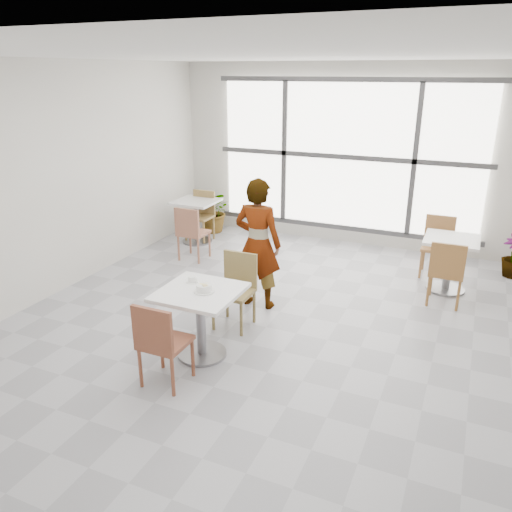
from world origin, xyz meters
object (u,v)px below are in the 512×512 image
at_px(chair_near, 160,340).
at_px(bg_table_right, 450,257).
at_px(coffee_cup, 192,280).
at_px(chair_far, 237,285).
at_px(oatmeal_bowl, 204,288).
at_px(main_table, 200,311).
at_px(bg_table_left, 196,215).
at_px(bg_chair_right_near, 447,269).
at_px(plant_left, 215,211).
at_px(person, 258,244).
at_px(bg_chair_right_far, 438,242).
at_px(bg_chair_left_far, 202,212).
at_px(bg_chair_left_near, 191,230).

xyz_separation_m(chair_near, bg_table_right, (2.30, 3.49, -0.01)).
bearing_deg(coffee_cup, chair_far, 72.49).
bearing_deg(oatmeal_bowl, main_table, 170.27).
bearing_deg(bg_table_left, bg_chair_right_near, -12.83).
bearing_deg(plant_left, person, -52.01).
xyz_separation_m(bg_chair_right_far, plant_left, (-3.98, 0.52, -0.10)).
bearing_deg(plant_left, bg_table_left, -90.21).
height_order(bg_table_right, plant_left, plant_left).
distance_m(oatmeal_bowl, bg_chair_left_far, 3.99).
height_order(chair_far, bg_chair_left_near, same).
bearing_deg(chair_near, chair_far, -93.62).
relative_size(chair_far, coffee_cup, 5.47).
xyz_separation_m(coffee_cup, bg_table_left, (-1.77, 3.10, -0.29)).
bearing_deg(bg_chair_left_far, chair_near, -65.28).
relative_size(coffee_cup, bg_chair_right_far, 0.18).
bearing_deg(bg_chair_right_far, plant_left, 172.55).
xyz_separation_m(chair_far, bg_chair_right_far, (2.01, 2.60, 0.00)).
relative_size(chair_near, chair_far, 1.00).
bearing_deg(bg_chair_left_far, main_table, -60.54).
height_order(bg_chair_left_far, plant_left, bg_chair_left_far).
height_order(person, bg_chair_right_far, person).
bearing_deg(bg_chair_left_far, bg_chair_right_near, -15.11).
distance_m(chair_near, bg_chair_left_far, 4.49).
distance_m(bg_table_left, bg_chair_right_far, 3.98).
relative_size(main_table, coffee_cup, 5.03).
distance_m(chair_near, chair_far, 1.45).
bearing_deg(main_table, bg_chair_left_far, 119.46).
bearing_deg(plant_left, bg_table_right, -14.42).
bearing_deg(main_table, plant_left, 116.36).
bearing_deg(bg_chair_right_near, coffee_cup, 41.69).
bearing_deg(plant_left, coffee_cup, -64.89).
relative_size(person, bg_chair_right_near, 1.91).
bearing_deg(bg_table_left, bg_chair_right_far, 2.02).
distance_m(chair_near, bg_table_left, 4.33).
height_order(bg_chair_left_far, bg_chair_right_far, same).
bearing_deg(bg_chair_left_near, chair_near, 116.02).
bearing_deg(person, main_table, 87.88).
xyz_separation_m(coffee_cup, plant_left, (-1.76, 3.77, -0.38)).
bearing_deg(main_table, bg_chair_right_far, 59.08).
bearing_deg(person, oatmeal_bowl, 90.38).
height_order(chair_far, bg_table_left, chair_far).
bearing_deg(bg_table_right, coffee_cup, -131.90).
xyz_separation_m(chair_near, bg_chair_right_near, (2.30, 2.95, 0.00)).
height_order(bg_chair_left_near, plant_left, bg_chair_left_near).
bearing_deg(bg_chair_right_far, bg_table_right, -70.04).
xyz_separation_m(bg_chair_right_near, plant_left, (-4.18, 1.61, -0.10)).
bearing_deg(oatmeal_bowl, bg_chair_left_far, 120.14).
bearing_deg(chair_far, bg_chair_left_near, 134.30).
relative_size(chair_far, bg_chair_right_far, 1.00).
height_order(oatmeal_bowl, bg_chair_right_far, bg_chair_right_far).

